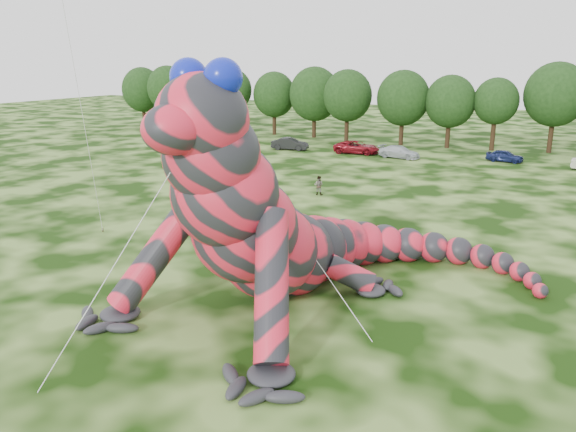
# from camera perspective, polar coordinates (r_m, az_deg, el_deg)

# --- Properties ---
(ground) EXTENTS (240.00, 240.00, 0.00)m
(ground) POSITION_cam_1_polar(r_m,az_deg,el_deg) (20.38, -5.33, -16.16)
(ground) COLOR #16330A
(ground) RESTS_ON ground
(inflatable_gecko) EXTENTS (21.54, 24.35, 10.83)m
(inflatable_gecko) POSITION_cam_1_polar(r_m,az_deg,el_deg) (25.63, 0.14, 3.70)
(inflatable_gecko) COLOR red
(inflatable_gecko) RESTS_ON ground
(tree_0) EXTENTS (6.91, 6.22, 9.51)m
(tree_0) POSITION_cam_1_polar(r_m,az_deg,el_deg) (97.84, -14.54, 11.66)
(tree_0) COLOR black
(tree_0) RESTS_ON ground
(tree_1) EXTENTS (6.74, 6.07, 9.81)m
(tree_1) POSITION_cam_1_polar(r_m,az_deg,el_deg) (92.96, -12.07, 11.72)
(tree_1) COLOR black
(tree_1) RESTS_ON ground
(tree_2) EXTENTS (7.04, 6.34, 9.64)m
(tree_2) POSITION_cam_1_polar(r_m,az_deg,el_deg) (90.33, -9.07, 11.71)
(tree_2) COLOR black
(tree_2) RESTS_ON ground
(tree_3) EXTENTS (5.81, 5.23, 9.44)m
(tree_3) POSITION_cam_1_polar(r_m,az_deg,el_deg) (84.87, -5.64, 11.52)
(tree_3) COLOR black
(tree_3) RESTS_ON ground
(tree_4) EXTENTS (6.22, 5.60, 9.06)m
(tree_4) POSITION_cam_1_polar(r_m,az_deg,el_deg) (83.27, -1.41, 11.37)
(tree_4) COLOR black
(tree_4) RESTS_ON ground
(tree_5) EXTENTS (7.16, 6.44, 9.80)m
(tree_5) POSITION_cam_1_polar(r_m,az_deg,el_deg) (80.14, 2.69, 11.46)
(tree_5) COLOR black
(tree_5) RESTS_ON ground
(tree_6) EXTENTS (6.52, 5.86, 9.49)m
(tree_6) POSITION_cam_1_polar(r_m,az_deg,el_deg) (76.43, 6.03, 11.08)
(tree_6) COLOR black
(tree_6) RESTS_ON ground
(tree_7) EXTENTS (6.68, 6.01, 9.48)m
(tree_7) POSITION_cam_1_polar(r_m,az_deg,el_deg) (74.24, 11.56, 10.71)
(tree_7) COLOR black
(tree_7) RESTS_ON ground
(tree_8) EXTENTS (6.14, 5.53, 8.94)m
(tree_8) POSITION_cam_1_polar(r_m,az_deg,el_deg) (73.13, 16.09, 10.14)
(tree_8) COLOR black
(tree_8) RESTS_ON ground
(tree_9) EXTENTS (5.27, 4.74, 8.68)m
(tree_9) POSITION_cam_1_polar(r_m,az_deg,el_deg) (72.70, 20.27, 9.66)
(tree_9) COLOR black
(tree_9) RESTS_ON ground
(tree_10) EXTENTS (7.09, 6.38, 10.50)m
(tree_10) POSITION_cam_1_polar(r_m,az_deg,el_deg) (73.41, 25.42, 9.89)
(tree_10) COLOR black
(tree_10) RESTS_ON ground
(car_0) EXTENTS (3.85, 1.80, 1.27)m
(car_0) POSITION_cam_1_polar(r_m,az_deg,el_deg) (76.53, -6.28, 7.98)
(car_0) COLOR silver
(car_0) RESTS_ON ground
(car_1) EXTENTS (4.69, 2.34, 1.48)m
(car_1) POSITION_cam_1_polar(r_m,az_deg,el_deg) (69.11, 0.20, 7.34)
(car_1) COLOR black
(car_1) RESTS_ON ground
(car_2) EXTENTS (5.55, 2.93, 1.49)m
(car_2) POSITION_cam_1_polar(r_m,az_deg,el_deg) (66.86, 6.99, 6.95)
(car_2) COLOR maroon
(car_2) RESTS_ON ground
(car_3) EXTENTS (4.95, 2.68, 1.36)m
(car_3) POSITION_cam_1_polar(r_m,az_deg,el_deg) (64.53, 11.25, 6.40)
(car_3) COLOR silver
(car_3) RESTS_ON ground
(car_4) EXTENTS (3.99, 1.96, 1.31)m
(car_4) POSITION_cam_1_polar(r_m,az_deg,el_deg) (65.26, 21.17, 5.72)
(car_4) COLOR navy
(car_4) RESTS_ON ground
(spectator_0) EXTENTS (0.70, 0.51, 1.80)m
(spectator_0) POSITION_cam_1_polar(r_m,az_deg,el_deg) (41.29, -1.59, 1.88)
(spectator_0) COLOR gray
(spectator_0) RESTS_ON ground
(spectator_4) EXTENTS (0.89, 0.72, 1.58)m
(spectator_4) POSITION_cam_1_polar(r_m,az_deg,el_deg) (56.34, -4.55, 5.45)
(spectator_4) COLOR gray
(spectator_4) RESTS_ON ground
(spectator_1) EXTENTS (0.81, 0.65, 1.57)m
(spectator_1) POSITION_cam_1_polar(r_m,az_deg,el_deg) (45.90, 3.13, 3.12)
(spectator_1) COLOR gray
(spectator_1) RESTS_ON ground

